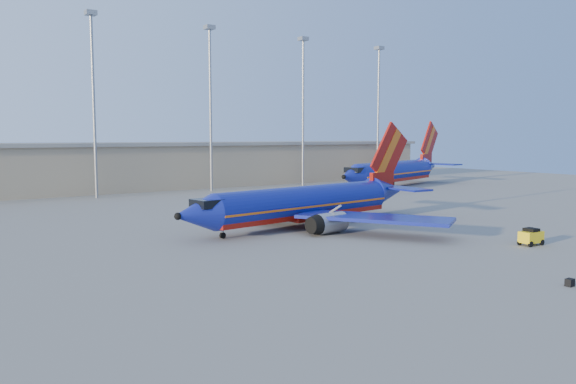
% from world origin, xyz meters
% --- Properties ---
extents(ground, '(220.00, 220.00, 0.00)m').
position_xyz_m(ground, '(0.00, 0.00, 0.00)').
color(ground, slate).
rests_on(ground, ground).
extents(terminal_building, '(122.00, 16.00, 8.50)m').
position_xyz_m(terminal_building, '(10.00, 58.00, 4.32)').
color(terminal_building, '#88725E').
rests_on(terminal_building, ground).
extents(light_mast_row, '(101.60, 1.60, 28.65)m').
position_xyz_m(light_mast_row, '(5.00, 46.00, 17.55)').
color(light_mast_row, gray).
rests_on(light_mast_row, ground).
extents(aircraft_main, '(33.62, 32.15, 11.41)m').
position_xyz_m(aircraft_main, '(5.87, 5.09, 2.44)').
color(aircraft_main, navy).
rests_on(aircraft_main, ground).
extents(aircraft_second, '(36.89, 19.03, 12.87)m').
position_xyz_m(aircraft_second, '(47.92, 33.72, 2.95)').
color(aircraft_second, navy).
rests_on(aircraft_second, ground).
extents(baggage_tug, '(2.18, 1.39, 1.53)m').
position_xyz_m(baggage_tug, '(15.58, -14.80, 0.79)').
color(baggage_tug, yellow).
rests_on(baggage_tug, ground).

